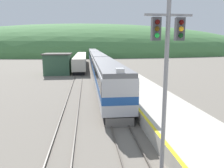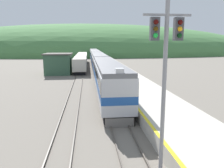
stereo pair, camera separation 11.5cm
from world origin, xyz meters
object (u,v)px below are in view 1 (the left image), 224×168
Objects in this scene: siding_train at (81,60)px; signal_mast_main at (166,62)px; express_train_lead_car at (108,78)px; carriage_second at (98,63)px; carriage_third at (95,57)px; carriage_fourth at (93,54)px; carriage_fifth at (91,52)px.

signal_mast_main reaches higher than siding_train.
express_train_lead_car is at bearing -83.51° from siding_train.
carriage_second is 0.55× the size of siding_train.
carriage_third is 21.70m from carriage_fourth.
carriage_fifth reaches higher than siding_train.
carriage_fifth is (0.00, 87.29, -0.01)m from express_train_lead_car.
carriage_fifth is at bearing 90.00° from carriage_fourth.
carriage_second is 1.00× the size of carriage_fifth.
siding_train is (-4.20, 36.94, -0.59)m from express_train_lead_car.
carriage_second is 21.70m from carriage_third.
siding_train is at bearing -98.34° from carriage_fourth.
express_train_lead_car is 0.57× the size of siding_train.
signal_mast_main reaches higher than carriage_fifth.
carriage_third is at bearing 58.83° from siding_train.
carriage_fifth is (0.00, 43.40, 0.00)m from carriage_third.
carriage_fourth is (0.00, 43.40, 0.00)m from carriage_second.
signal_mast_main reaches higher than carriage_third.
carriage_fifth is (0.00, 65.10, 0.00)m from carriage_second.
siding_train is 4.30× the size of signal_mast_main.
carriage_fifth is at bearing 85.23° from siding_train.
carriage_fifth is at bearing 90.00° from express_train_lead_car.
siding_train is at bearing 96.49° from express_train_lead_car.
signal_mast_main is (1.11, -39.15, 3.39)m from carriage_second.
carriage_third is at bearing 91.05° from signal_mast_main.
carriage_second is at bearing 90.00° from express_train_lead_car.
carriage_fourth is 0.55× the size of siding_train.
carriage_second and carriage_fourth have the same top height.
carriage_third is 1.00× the size of carriage_fifth.
express_train_lead_car is at bearing 93.75° from signal_mast_main.
carriage_third is (0.00, 43.89, -0.01)m from express_train_lead_car.
carriage_second is (0.00, 22.19, -0.01)m from express_train_lead_car.
carriage_fourth is 2.39× the size of signal_mast_main.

